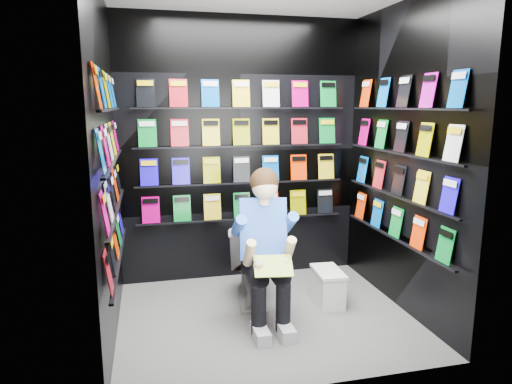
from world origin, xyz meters
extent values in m
plane|color=#5D5D5B|center=(0.00, 0.00, 0.00)|extent=(2.40, 2.40, 0.00)
cube|color=black|center=(0.00, 1.00, 1.30)|extent=(2.40, 0.04, 2.60)
cube|color=black|center=(0.00, -1.00, 1.30)|extent=(2.40, 0.04, 2.60)
cube|color=black|center=(-1.20, 0.00, 1.30)|extent=(0.04, 2.00, 2.60)
cube|color=black|center=(1.20, 0.00, 1.30)|extent=(0.04, 2.00, 2.60)
imported|color=white|center=(-0.04, 0.37, 0.37)|extent=(0.53, 0.81, 0.73)
cube|color=silver|center=(0.61, 0.13, 0.14)|extent=(0.23, 0.39, 0.28)
cube|color=silver|center=(0.61, 0.13, 0.30)|extent=(0.25, 0.41, 0.03)
cube|color=green|center=(-0.04, -0.36, 0.58)|extent=(0.31, 0.21, 0.12)
camera|label=1|loc=(-0.90, -3.45, 1.76)|focal=32.00mm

